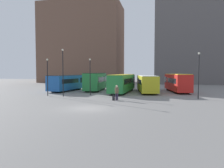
{
  "coord_description": "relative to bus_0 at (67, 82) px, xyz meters",
  "views": [
    {
      "loc": [
        6.33,
        -19.7,
        3.43
      ],
      "look_at": [
        0.05,
        10.76,
        1.74
      ],
      "focal_mm": 35.0,
      "sensor_mm": 36.0,
      "label": 1
    }
  ],
  "objects": [
    {
      "name": "bus_4",
      "position": [
        19.59,
        2.07,
        0.12
      ],
      "size": [
        3.95,
        10.43,
        3.12
      ],
      "rotation": [
        0.0,
        0.0,
        1.72
      ],
      "color": "red",
      "rests_on": "ground_plane"
    },
    {
      "name": "bus_3",
      "position": [
        14.44,
        0.21,
        -0.0
      ],
      "size": [
        4.22,
        11.07,
        2.88
      ],
      "rotation": [
        0.0,
        0.0,
        1.72
      ],
      "color": "gold",
      "rests_on": "ground_plane"
    },
    {
      "name": "bus_2",
      "position": [
        10.41,
        -0.54,
        0.09
      ],
      "size": [
        2.92,
        12.19,
        3.05
      ],
      "rotation": [
        0.0,
        0.0,
        1.53
      ],
      "color": "#237A38",
      "rests_on": "ground_plane"
    },
    {
      "name": "bus_0",
      "position": [
        0.0,
        0.0,
        0.0
      ],
      "size": [
        3.45,
        9.86,
        2.9
      ],
      "rotation": [
        0.0,
        0.0,
        1.48
      ],
      "color": "#1E56A3",
      "rests_on": "ground_plane"
    },
    {
      "name": "lamp_post_0",
      "position": [
        0.6,
        -8.36,
        1.61
      ],
      "size": [
        0.28,
        0.28,
        5.37
      ],
      "color": "black",
      "rests_on": "ground_plane"
    },
    {
      "name": "bus_1",
      "position": [
        4.88,
        1.97,
        0.2
      ],
      "size": [
        3.31,
        9.69,
        3.29
      ],
      "rotation": [
        0.0,
        0.0,
        1.64
      ],
      "color": "#237A38",
      "rests_on": "ground_plane"
    },
    {
      "name": "lamp_post_1",
      "position": [
        6.4,
        -6.32,
        1.65
      ],
      "size": [
        0.28,
        0.28,
        5.45
      ],
      "color": "black",
      "rests_on": "ground_plane"
    },
    {
      "name": "traveler",
      "position": [
        11.3,
        -11.07,
        -0.49
      ],
      "size": [
        0.54,
        0.54,
        1.83
      ],
      "rotation": [
        0.0,
        0.0,
        1.41
      ],
      "color": "#382D4C",
      "rests_on": "ground_plane"
    },
    {
      "name": "suitcase",
      "position": [
        10.98,
        -11.48,
        -1.26
      ],
      "size": [
        0.27,
        0.42,
        0.91
      ],
      "rotation": [
        0.0,
        0.0,
        1.41
      ],
      "color": "black",
      "rests_on": "ground_plane"
    },
    {
      "name": "lamp_post_3",
      "position": [
        21.34,
        -7.92,
        1.9
      ],
      "size": [
        0.28,
        0.28,
        5.94
      ],
      "color": "black",
      "rests_on": "ground_plane"
    },
    {
      "name": "building_block_left",
      "position": [
        -9.02,
        34.7,
        11.51
      ],
      "size": [
        26.52,
        15.5,
        26.18
      ],
      "color": "brown",
      "rests_on": "ground_plane"
    },
    {
      "name": "building_block_right",
      "position": [
        27.83,
        34.7,
        13.67
      ],
      "size": [
        24.95,
        17.45,
        30.5
      ],
      "color": "#5B5656",
      "rests_on": "ground_plane"
    },
    {
      "name": "lamp_post_2",
      "position": [
        3.2,
        -8.79,
        2.27
      ],
      "size": [
        0.28,
        0.28,
        6.66
      ],
      "color": "black",
      "rests_on": "ground_plane"
    },
    {
      "name": "ground_plane",
      "position": [
        9.8,
        -17.68,
        -1.58
      ],
      "size": [
        160.0,
        160.0,
        0.0
      ],
      "primitive_type": "plane",
      "color": "slate"
    }
  ]
}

